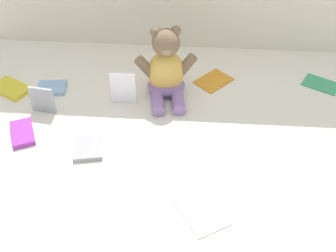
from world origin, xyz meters
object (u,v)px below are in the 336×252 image
object	(u,v)px
book_case_6	(202,210)
book_case_8	(52,88)
book_case_2	(11,88)
book_case_7	(123,88)
teddy_bear	(166,71)
book_case_4	(321,84)
book_case_1	(42,100)
book_case_5	(214,80)
book_case_0	(88,148)
book_case_3	(22,133)

from	to	relation	value
book_case_6	book_case_8	bearing A→B (deg)	106.96
book_case_2	book_case_7	distance (m)	0.41
teddy_bear	book_case_4	world-z (taller)	teddy_bear
book_case_1	book_case_7	bearing A→B (deg)	21.73
book_case_8	book_case_5	bearing A→B (deg)	-87.20
book_case_0	book_case_8	bearing A→B (deg)	-67.03
book_case_7	book_case_8	size ratio (longest dim) A/B	1.27
teddy_bear	book_case_3	bearing A→B (deg)	-159.51
book_case_4	book_case_5	bearing A→B (deg)	119.70
book_case_0	book_case_6	bearing A→B (deg)	138.81
book_case_2	book_case_4	world-z (taller)	book_case_2
teddy_bear	book_case_1	xyz separation A→B (m)	(-0.39, -0.13, -0.05)
book_case_1	book_case_5	xyz separation A→B (m)	(0.56, 0.20, -0.04)
book_case_0	book_case_3	distance (m)	0.22
book_case_3	book_case_4	bearing A→B (deg)	174.00
book_case_0	book_case_1	size ratio (longest dim) A/B	1.03
book_case_8	book_case_0	bearing A→B (deg)	-152.12
book_case_2	book_case_4	distance (m)	1.10
book_case_0	book_case_4	size ratio (longest dim) A/B	0.81
book_case_4	book_case_8	world-z (taller)	book_case_8
book_case_4	book_case_5	world-z (taller)	same
book_case_1	book_case_3	xyz separation A→B (m)	(-0.04, -0.12, -0.04)
book_case_2	book_case_3	xyz separation A→B (m)	(0.11, -0.22, 0.00)
book_case_3	book_case_1	bearing A→B (deg)	-132.16
teddy_bear	book_case_5	world-z (taller)	teddy_bear
book_case_2	book_case_3	distance (m)	0.25
book_case_1	book_case_7	size ratio (longest dim) A/B	0.77
book_case_1	book_case_8	bearing A→B (deg)	102.02
book_case_5	book_case_8	world-z (taller)	book_case_8
book_case_2	book_case_7	bearing A→B (deg)	112.58
book_case_1	book_case_3	size ratio (longest dim) A/B	0.82
teddy_bear	book_case_6	xyz separation A→B (m)	(0.13, -0.49, -0.09)
book_case_6	book_case_7	xyz separation A→B (m)	(-0.27, 0.43, 0.06)
book_case_4	book_case_6	bearing A→B (deg)	172.75
book_case_0	book_case_6	size ratio (longest dim) A/B	0.71
book_case_3	teddy_bear	bearing A→B (deg)	-175.17
book_case_0	book_case_1	xyz separation A→B (m)	(-0.18, 0.16, 0.04)
book_case_3	book_case_0	bearing A→B (deg)	143.01
teddy_bear	book_case_0	bearing A→B (deg)	-135.22
book_case_7	book_case_3	bearing A→B (deg)	-149.77
book_case_2	book_case_3	world-z (taller)	book_case_3
teddy_bear	book_case_7	world-z (taller)	teddy_bear
book_case_5	book_case_7	xyz separation A→B (m)	(-0.30, -0.14, 0.06)
teddy_bear	book_case_5	distance (m)	0.20
book_case_5	book_case_8	xyz separation A→B (m)	(-0.57, -0.09, 0.00)
book_case_1	book_case_6	bearing A→B (deg)	-26.88
book_case_1	book_case_2	xyz separation A→B (m)	(-0.15, 0.10, -0.04)
book_case_4	book_case_8	bearing A→B (deg)	124.43
book_case_0	book_case_6	distance (m)	0.40
book_case_4	book_case_7	xyz separation A→B (m)	(-0.69, -0.15, 0.06)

